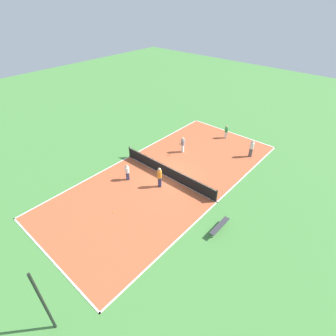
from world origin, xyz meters
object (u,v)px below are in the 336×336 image
Objects in this scene: player_center_orange at (160,176)px; tennis_ball_near_net at (114,212)px; tennis_net at (168,171)px; bench at (220,226)px; player_near_white at (252,147)px; player_baseline_gray at (183,144)px; player_far_green at (226,131)px; fence_post_back_left at (43,303)px; tennis_ball_right_alley at (110,175)px; player_far_white at (127,171)px.

player_center_orange reaches higher than tennis_ball_near_net.
tennis_net reaches higher than bench.
player_near_white is 13.56m from tennis_ball_near_net.
player_baseline_gray reaches higher than tennis_net.
fence_post_back_left reaches higher than player_far_green.
tennis_ball_near_net is at bearing -67.71° from player_near_white.
player_center_orange is 1.26× the size of player_far_green.
tennis_ball_near_net is (0.20, 14.66, -0.74)m from player_far_green.
player_center_orange is 4.54m from tennis_ball_right_alley.
player_baseline_gray is 7.31m from tennis_ball_right_alley.
player_center_orange is 25.87× the size of tennis_ball_right_alley.
fence_post_back_left is at bearing -0.18° from player_baseline_gray.
tennis_ball_near_net is 0.02× the size of fence_post_back_left.
tennis_net is 3.31m from player_far_white.
player_baseline_gray is 6.28m from player_near_white.
player_far_green is 3.97m from player_near_white.
player_far_white is at bearing -10.77° from player_center_orange.
tennis_net is 6.68m from bench.
player_center_orange is 1.22× the size of player_far_white.
player_far_white is at bearing -24.19° from player_baseline_gray.
bench is 1.24× the size of player_baseline_gray.
tennis_ball_right_alley is at bearing -133.29° from player_far_green.
tennis_ball_right_alley is (3.83, 12.07, -0.74)m from player_far_green.
player_near_white is (-5.23, -3.48, 0.11)m from player_baseline_gray.
tennis_net is at bearing -91.38° from tennis_ball_near_net.
bench is at bearing 160.91° from tennis_net.
player_baseline_gray is (1.56, -3.89, 0.33)m from tennis_net.
player_center_orange is (5.96, -0.79, 0.64)m from bench.
player_far_green is (6.24, -11.23, 0.41)m from bench.
player_far_white is 21.16× the size of tennis_ball_near_net.
tennis_ball_right_alley is at bearing -35.44° from tennis_ball_near_net.
player_baseline_gray is 22.61× the size of tennis_ball_near_net.
tennis_ball_near_net is (-2.08, 3.17, -0.77)m from player_far_white.
player_center_orange is at bearing -72.76° from fence_post_back_left.
player_baseline_gray reaches higher than tennis_ball_right_alley.
player_center_orange reaches higher than player_near_white.
tennis_net is 12.87m from fence_post_back_left.
player_far_white is (2.57, 1.06, -0.21)m from player_center_orange.
fence_post_back_left is (-5.28, 16.12, 1.20)m from player_baseline_gray.
player_center_orange is at bearing 104.15° from tennis_net.
tennis_net is 4.21m from player_baseline_gray.
player_far_green is (-1.63, -5.15, -0.09)m from player_baseline_gray.
tennis_ball_near_net is (6.44, 3.43, -0.34)m from bench.
bench is 1.37× the size of player_far_green.
fence_post_back_left is at bearing -114.42° from player_far_white.
player_far_green is 12.69m from tennis_ball_right_alley.
player_near_white is (-3.31, -8.76, -0.02)m from player_center_orange.
tennis_net is at bearing 3.59° from player_baseline_gray.
bench is 10.51m from fence_post_back_left.
player_far_white reaches higher than tennis_ball_right_alley.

